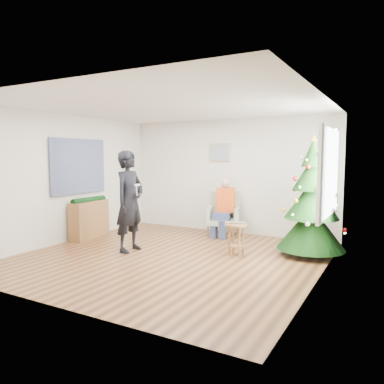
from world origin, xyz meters
The scene contains 19 objects.
floor centered at (0.00, 0.00, 0.00)m, with size 5.00×5.00×0.00m, color brown.
ceiling centered at (0.00, 0.00, 2.60)m, with size 5.00×5.00×0.00m, color white.
wall_back centered at (0.00, 2.50, 1.30)m, with size 5.00×5.00×0.00m, color silver.
wall_front centered at (0.00, -2.50, 1.30)m, with size 5.00×5.00×0.00m, color silver.
wall_left centered at (-2.50, 0.00, 1.30)m, with size 5.00×5.00×0.00m, color silver.
wall_right centered at (2.50, 0.00, 1.30)m, with size 5.00×5.00×0.00m, color silver.
window_panel centered at (2.47, 1.00, 1.50)m, with size 0.04×1.30×1.40m, color white.
curtains centered at (2.44, 1.00, 1.50)m, with size 0.05×1.75×1.50m.
christmas_tree centered at (2.12, 1.32, 0.97)m, with size 1.19×1.19×2.15m.
stool centered at (0.96, 0.66, 0.29)m, with size 0.38×0.38×0.57m.
laptop centered at (0.96, 0.66, 0.58)m, with size 0.31×0.20×0.02m, color silver.
armchair centered at (0.09, 2.06, 0.35)m, with size 0.82×0.80×0.97m.
seated_person centered at (0.11, 2.01, 0.65)m, with size 0.47×0.61×1.27m.
standing_man centered at (-0.89, 0.00, 0.93)m, with size 0.68×0.45×1.87m, color black.
game_controller centered at (-0.69, -0.03, 1.24)m, with size 0.04×0.13×0.04m, color white.
console centered at (-2.33, 0.43, 0.40)m, with size 0.30×1.00×0.80m, color brown.
garland centered at (-2.33, 0.43, 0.82)m, with size 0.14×0.14×0.90m, color black.
tapestry centered at (-2.46, 0.30, 1.55)m, with size 0.03×1.50×1.15m, color black.
framed_picture centered at (-0.20, 2.46, 1.85)m, with size 0.52×0.05×0.42m.
Camera 1 is at (3.44, -5.44, 1.77)m, focal length 35.00 mm.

